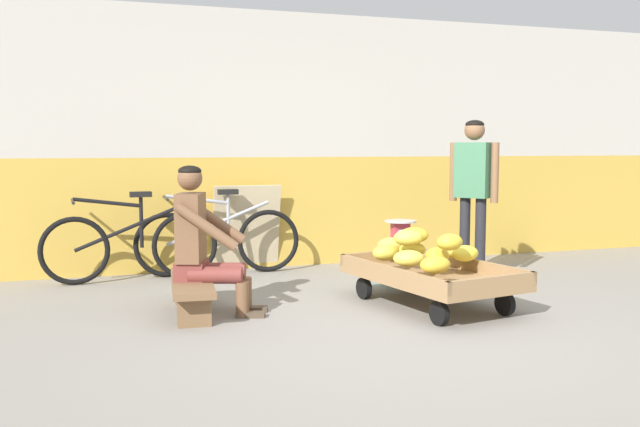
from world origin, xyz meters
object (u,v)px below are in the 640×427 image
(plastic_crate, at_px, (400,267))
(bicycle_near_left, at_px, (131,245))
(bicycle_far_left, at_px, (218,240))
(customer_adult, at_px, (474,182))
(weighing_scale, at_px, (400,235))
(banana_cart, at_px, (431,277))
(vendor_seated, at_px, (202,241))
(sign_board, at_px, (247,227))
(low_bench, at_px, (192,288))

(plastic_crate, height_order, bicycle_near_left, bicycle_near_left)
(bicycle_far_left, xyz_separation_m, customer_adult, (2.25, -1.09, 0.60))
(weighing_scale, bearing_deg, bicycle_near_left, 160.26)
(bicycle_near_left, bearing_deg, weighing_scale, -19.74)
(banana_cart, xyz_separation_m, customer_adult, (0.88, 0.86, 0.71))
(vendor_seated, bearing_deg, bicycle_near_left, 106.54)
(weighing_scale, xyz_separation_m, customer_adult, (0.70, -0.12, 0.50))
(vendor_seated, height_order, bicycle_far_left, vendor_seated)
(sign_board, bearing_deg, vendor_seated, -111.93)
(low_bench, xyz_separation_m, bicycle_near_left, (-0.37, 1.50, 0.15))
(plastic_crate, xyz_separation_m, customer_adult, (0.70, -0.12, 0.80))
(vendor_seated, relative_size, customer_adult, 0.75)
(sign_board, bearing_deg, weighing_scale, -43.47)
(plastic_crate, relative_size, weighing_scale, 1.20)
(banana_cart, height_order, bicycle_far_left, bicycle_far_left)
(plastic_crate, xyz_separation_m, sign_board, (-1.22, 1.16, 0.29))
(bicycle_far_left, bearing_deg, plastic_crate, -31.92)
(plastic_crate, bearing_deg, banana_cart, -100.38)
(banana_cart, bearing_deg, customer_adult, 44.51)
(banana_cart, xyz_separation_m, vendor_seated, (-1.77, 0.32, 0.33))
(bicycle_near_left, height_order, bicycle_far_left, same)
(low_bench, distance_m, bicycle_near_left, 1.55)
(plastic_crate, bearing_deg, sign_board, 136.56)
(low_bench, relative_size, sign_board, 1.27)
(weighing_scale, distance_m, sign_board, 1.68)
(vendor_seated, relative_size, plastic_crate, 3.17)
(low_bench, bearing_deg, vendor_seated, -19.56)
(low_bench, relative_size, weighing_scale, 3.74)
(banana_cart, height_order, customer_adult, customer_adult)
(weighing_scale, relative_size, sign_board, 0.34)
(plastic_crate, distance_m, customer_adult, 1.07)
(bicycle_far_left, bearing_deg, low_bench, -106.83)
(low_bench, height_order, plastic_crate, plastic_crate)
(bicycle_far_left, bearing_deg, sign_board, 29.78)
(banana_cart, distance_m, sign_board, 2.39)
(plastic_crate, bearing_deg, low_bench, -162.72)
(low_bench, distance_m, weighing_scale, 2.15)
(plastic_crate, height_order, customer_adult, customer_adult)
(banana_cart, distance_m, weighing_scale, 1.02)
(customer_adult, bearing_deg, vendor_seated, -168.44)
(vendor_seated, bearing_deg, weighing_scale, 18.72)
(bicycle_near_left, relative_size, customer_adult, 1.09)
(sign_board, bearing_deg, customer_adult, -33.67)
(plastic_crate, relative_size, customer_adult, 0.24)
(sign_board, relative_size, customer_adult, 0.58)
(bicycle_far_left, relative_size, customer_adult, 1.09)
(plastic_crate, bearing_deg, weighing_scale, -90.00)
(bicycle_far_left, xyz_separation_m, sign_board, (0.33, 0.19, 0.09))
(banana_cart, xyz_separation_m, bicycle_far_left, (-1.37, 1.95, 0.11))
(banana_cart, bearing_deg, low_bench, 169.36)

